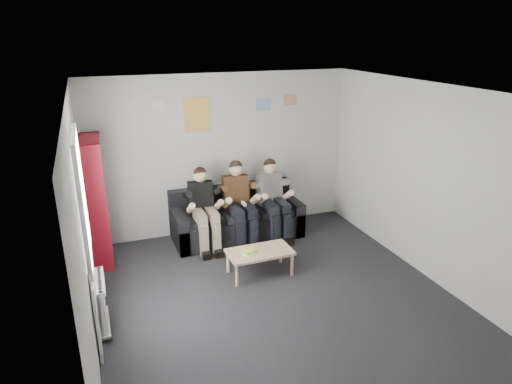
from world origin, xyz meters
The scene contains 14 objects.
room_shell centered at (0.00, 0.00, 1.35)m, with size 5.00×5.00×5.00m.
sofa centered at (0.11, 2.09, 0.30)m, with size 2.15×0.88×0.83m.
bookshelf centered at (-2.08, 2.00, 0.95)m, with size 0.29×0.86×1.91m.
coffee_table centered at (0.02, 0.74, 0.32)m, with size 0.92×0.51×0.37m.
game_cases centered at (-0.14, 0.72, 0.39)m, with size 0.20×0.17×0.04m.
person_left centered at (-0.49, 1.89, 0.65)m, with size 0.40×0.85×1.30m.
person_middle centered at (0.11, 1.89, 0.67)m, with size 0.42×0.90×1.35m.
person_right centered at (0.71, 1.89, 0.65)m, with size 0.40×0.87×1.32m.
radiator centered at (-2.15, 0.20, 0.35)m, with size 0.10×0.64×0.60m.
window centered at (-2.22, 0.20, 1.03)m, with size 0.05×1.30×2.36m.
poster_large centered at (-0.40, 2.49, 2.05)m, with size 0.42×0.01×0.55m, color #F1EE55.
poster_blue centered at (0.75, 2.49, 2.15)m, with size 0.25×0.01×0.20m, color #396EC3.
poster_pink centered at (1.25, 2.49, 2.20)m, with size 0.22×0.01×0.18m, color #BB3A77.
poster_sign centered at (-1.00, 2.49, 2.25)m, with size 0.20×0.01×0.14m, color white.
Camera 1 is at (-2.07, -4.71, 3.35)m, focal length 32.00 mm.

